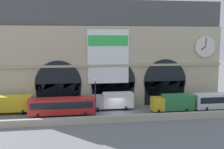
{
  "coord_description": "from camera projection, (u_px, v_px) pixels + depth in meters",
  "views": [
    {
      "loc": [
        -7.91,
        -45.39,
        13.2
      ],
      "look_at": [
        -0.23,
        5.0,
        6.18
      ],
      "focal_mm": 43.48,
      "sensor_mm": 36.0,
      "label": 1
    }
  ],
  "objects": [
    {
      "name": "bus_east",
      "position": [
        223.0,
        100.0,
        49.41
      ],
      "size": [
        11.0,
        3.25,
        3.1
      ],
      "color": "white",
      "rests_on": "ground"
    },
    {
      "name": "quay_parapet_wall",
      "position": [
        123.0,
        119.0,
        42.4
      ],
      "size": [
        90.0,
        0.7,
        1.12
      ],
      "primitive_type": "cube",
      "color": "#B2A891",
      "rests_on": "ground"
    },
    {
      "name": "box_truck_west",
      "position": [
        11.0,
        104.0,
        47.17
      ],
      "size": [
        7.5,
        2.91,
        3.12
      ],
      "color": "black",
      "rests_on": "ground"
    },
    {
      "name": "street_lamp_quayside",
      "position": [
        95.0,
        94.0,
        42.03
      ],
      "size": [
        0.44,
        0.44,
        6.9
      ],
      "color": "black",
      "rests_on": "ground"
    },
    {
      "name": "station_building",
      "position": [
        111.0,
        55.0,
        53.74
      ],
      "size": [
        43.16,
        5.97,
        20.16
      ],
      "color": "#BCAD8C",
      "rests_on": "ground"
    },
    {
      "name": "bus_midwest",
      "position": [
        62.0,
        106.0,
        45.39
      ],
      "size": [
        11.0,
        3.25,
        3.1
      ],
      "color": "red",
      "rests_on": "ground"
    },
    {
      "name": "box_truck_mideast",
      "position": [
        173.0,
        102.0,
        48.14
      ],
      "size": [
        7.5,
        2.91,
        3.12
      ],
      "color": "gold",
      "rests_on": "ground"
    },
    {
      "name": "ground_plane",
      "position": [
        118.0,
        113.0,
        47.44
      ],
      "size": [
        200.0,
        200.0,
        0.0
      ],
      "primitive_type": "plane",
      "color": "slate"
    },
    {
      "name": "box_truck_center",
      "position": [
        113.0,
        100.0,
        49.7
      ],
      "size": [
        7.5,
        2.91,
        3.12
      ],
      "color": "#ADB2B7",
      "rests_on": "ground"
    }
  ]
}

